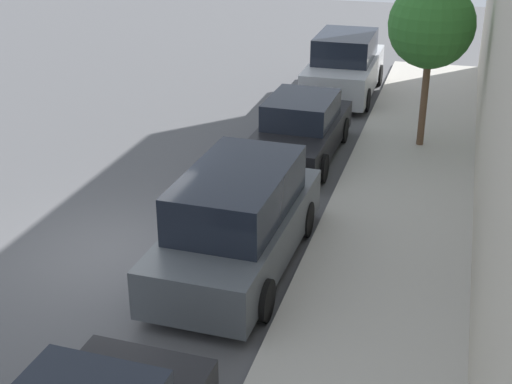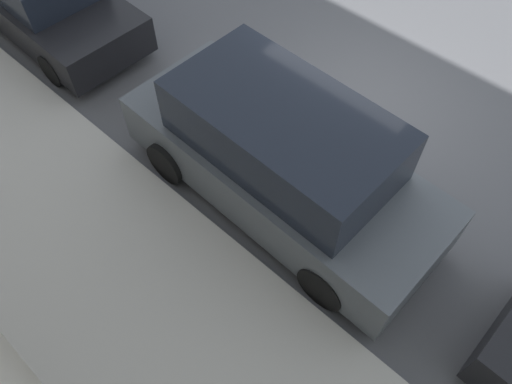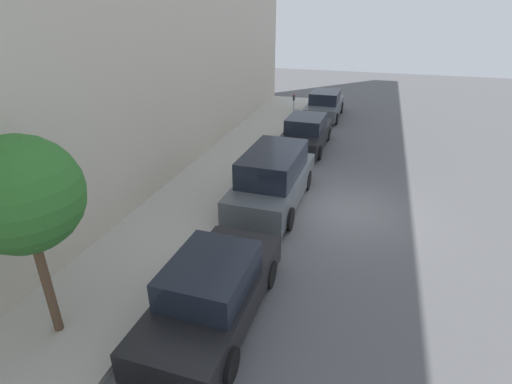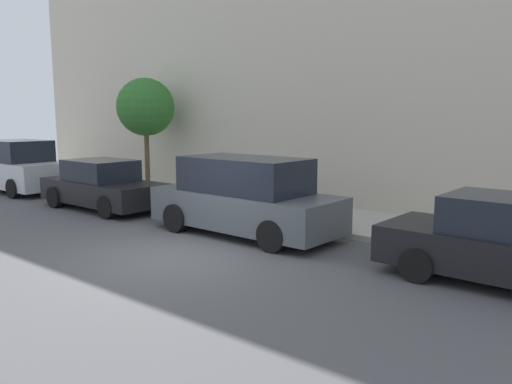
{
  "view_description": "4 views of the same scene",
  "coord_description": "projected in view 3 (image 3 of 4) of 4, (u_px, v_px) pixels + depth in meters",
  "views": [
    {
      "loc": [
        5.88,
        -10.65,
        6.61
      ],
      "look_at": [
        2.39,
        1.3,
        1.0
      ],
      "focal_mm": 50.0,
      "sensor_mm": 36.0,
      "label": 1
    },
    {
      "loc": [
        5.88,
        2.89,
        6.37
      ],
      "look_at": [
        3.11,
        0.35,
        1.0
      ],
      "focal_mm": 35.0,
      "sensor_mm": 36.0,
      "label": 2
    },
    {
      "loc": [
        -0.6,
        11.99,
        6.24
      ],
      "look_at": [
        2.58,
        1.48,
        1.0
      ],
      "focal_mm": 28.0,
      "sensor_mm": 36.0,
      "label": 3
    },
    {
      "loc": [
        -6.79,
        -7.59,
        2.88
      ],
      "look_at": [
        2.84,
        0.19,
        1.0
      ],
      "focal_mm": 35.0,
      "sensor_mm": 36.0,
      "label": 4
    }
  ],
  "objects": [
    {
      "name": "building_facade",
      "position": [
        123.0,
        28.0,
        12.79
      ],
      "size": [
        2.0,
        32.0,
        10.99
      ],
      "color": "beige",
      "rests_on": "ground_plane"
    },
    {
      "name": "street_tree",
      "position": [
        22.0,
        195.0,
        6.91
      ],
      "size": [
        2.11,
        2.11,
        4.13
      ],
      "color": "brown",
      "rests_on": "sidewalk"
    },
    {
      "name": "parked_minivan_third",
      "position": [
        273.0,
        179.0,
        13.28
      ],
      "size": [
        2.02,
        4.94,
        1.9
      ],
      "color": "#4C5156",
      "rests_on": "ground_plane"
    },
    {
      "name": "parking_meter_near",
      "position": [
        294.0,
        103.0,
        22.9
      ],
      "size": [
        0.11,
        0.15,
        1.34
      ],
      "color": "#ADADB2",
      "rests_on": "sidewalk"
    },
    {
      "name": "parked_sedan_second",
      "position": [
        306.0,
        133.0,
        18.57
      ],
      "size": [
        1.92,
        4.54,
        1.54
      ],
      "color": "black",
      "rests_on": "ground_plane"
    },
    {
      "name": "parked_sedan_fourth",
      "position": [
        213.0,
        291.0,
        8.41
      ],
      "size": [
        1.92,
        4.53,
        1.54
      ],
      "color": "black",
      "rests_on": "ground_plane"
    },
    {
      "name": "parked_sedan_nearest",
      "position": [
        325.0,
        105.0,
        23.63
      ],
      "size": [
        1.92,
        4.51,
        1.54
      ],
      "color": "#4C5156",
      "rests_on": "ground_plane"
    },
    {
      "name": "ground_plane",
      "position": [
        343.0,
        210.0,
        13.2
      ],
      "size": [
        60.0,
        60.0,
        0.0
      ],
      "primitive_type": "plane",
      "color": "#515154"
    },
    {
      "name": "sidewalk",
      "position": [
        204.0,
        190.0,
        14.47
      ],
      "size": [
        2.98,
        32.0,
        0.15
      ],
      "color": "#B2ADA3",
      "rests_on": "ground_plane"
    }
  ]
}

